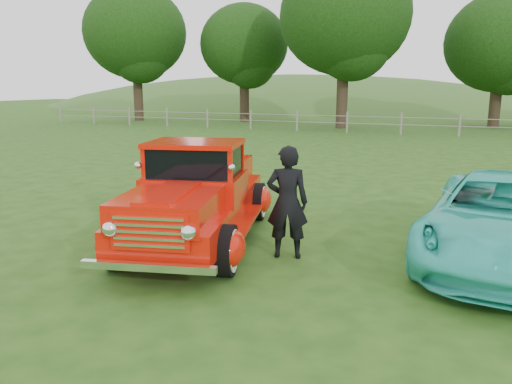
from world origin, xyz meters
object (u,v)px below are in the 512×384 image
at_px(red_pickup, 197,197).
at_px(man, 287,202).
at_px(tree_far_west, 135,33).
at_px(tree_mid_west, 244,45).
at_px(tree_near_west, 345,16).
at_px(teal_sedan, 504,219).
at_px(tree_near_east, 501,43).

height_order(red_pickup, man, man).
bearing_deg(tree_far_west, tree_mid_west, 14.04).
xyz_separation_m(tree_far_west, red_pickup, (18.85, -25.20, -5.69)).
height_order(tree_mid_west, man, tree_mid_west).
xyz_separation_m(tree_mid_west, tree_near_west, (8.00, -3.00, 1.25)).
xyz_separation_m(tree_far_west, tree_mid_west, (8.00, 2.00, -0.94)).
distance_m(red_pickup, teal_sedan, 4.97).
bearing_deg(tree_near_west, tree_far_west, 176.42).
xyz_separation_m(tree_far_west, tree_near_west, (16.00, -1.00, 0.31)).
height_order(tree_near_west, tree_near_east, tree_near_west).
distance_m(tree_near_west, red_pickup, 25.10).
height_order(tree_near_east, red_pickup, tree_near_east).
bearing_deg(red_pickup, tree_mid_west, 98.32).
xyz_separation_m(tree_mid_west, teal_sedan, (15.73, -26.30, -4.88)).
height_order(tree_near_west, teal_sedan, tree_near_west).
height_order(red_pickup, teal_sedan, red_pickup).
distance_m(tree_far_west, man, 33.14).
bearing_deg(man, tree_far_west, -66.86).
bearing_deg(red_pickup, tree_near_west, 83.29).
xyz_separation_m(tree_mid_west, man, (12.56, -27.39, -4.65)).
distance_m(tree_far_west, teal_sedan, 34.46).
bearing_deg(tree_mid_west, red_pickup, -68.26).
bearing_deg(teal_sedan, tree_near_east, 93.64).
bearing_deg(tree_far_west, teal_sedan, -45.69).
xyz_separation_m(tree_near_east, man, (-4.44, -28.39, -4.35)).
height_order(tree_near_west, red_pickup, tree_near_west).
relative_size(tree_far_west, tree_near_east, 1.19).
relative_size(tree_far_west, red_pickup, 1.89).
xyz_separation_m(tree_near_west, man, (4.56, -24.39, -5.90)).
distance_m(tree_near_west, tree_near_east, 9.97).
bearing_deg(tree_far_west, tree_near_east, 6.84).
xyz_separation_m(tree_near_east, teal_sedan, (-1.27, -27.30, -4.58)).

